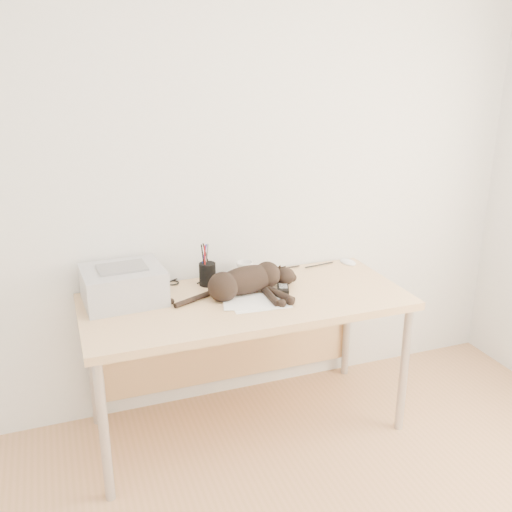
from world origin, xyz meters
name	(u,v)px	position (x,y,z in m)	size (l,w,h in m)	color
wall_back	(223,173)	(0.00, 1.75, 1.30)	(3.50, 3.50, 0.00)	silver
desk	(241,316)	(0.00, 1.48, 0.61)	(1.60, 0.70, 0.74)	#DFC082
printer	(123,285)	(-0.57, 1.56, 0.83)	(0.40, 0.34, 0.18)	#A9A9AD
papers	(256,302)	(0.02, 1.32, 0.74)	(0.34, 0.26, 0.01)	white
cat	(244,282)	(0.01, 1.44, 0.81)	(0.67, 0.32, 0.15)	black
mug	(245,269)	(0.09, 1.67, 0.78)	(0.09, 0.09, 0.08)	white
pen_cup	(207,274)	(-0.13, 1.63, 0.80)	(0.09, 0.09, 0.22)	black
remote_grey	(234,280)	(0.01, 1.61, 0.75)	(0.05, 0.18, 0.02)	slate
remote_black	(283,286)	(0.22, 1.45, 0.75)	(0.06, 0.20, 0.02)	black
mouse	(348,260)	(0.72, 1.67, 0.76)	(0.07, 0.11, 0.04)	white
cable_tangle	(228,276)	(0.00, 1.70, 0.75)	(1.36, 0.08, 0.01)	black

